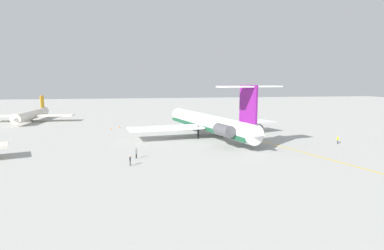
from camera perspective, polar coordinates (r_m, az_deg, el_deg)
name	(u,v)px	position (r m, az deg, el deg)	size (l,w,h in m)	color
ground	(241,134)	(84.18, 8.56, -1.50)	(331.55, 331.55, 0.00)	#ADADA8
main_jetliner	(211,123)	(76.97, 3.31, 0.31)	(43.03, 38.50, 12.71)	white
airliner_mid_left	(31,115)	(117.94, -26.47, 1.62)	(26.94, 26.60, 8.06)	silver
ground_crew_near_nose	(338,139)	(76.66, 24.23, -2.24)	(0.37, 0.27, 1.68)	black
ground_crew_near_tail	(216,120)	(102.96, 4.29, 0.94)	(0.29, 0.46, 1.82)	black
ground_crew_portside	(136,152)	(57.88, -9.78, -4.69)	(0.32, 0.37, 1.80)	black
ground_crew_starboard	(130,159)	(53.19, -10.82, -5.93)	(0.40, 0.27, 1.68)	black
safety_cone_nose	(111,129)	(92.68, -14.07, -0.61)	(0.40, 0.40, 0.55)	#EA590F
safety_cone_wingtip	(120,127)	(95.23, -12.60, -0.34)	(0.40, 0.40, 0.55)	#EA590F
taxiway_centreline	(242,136)	(80.83, 8.80, -1.89)	(90.57, 0.36, 0.01)	gold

